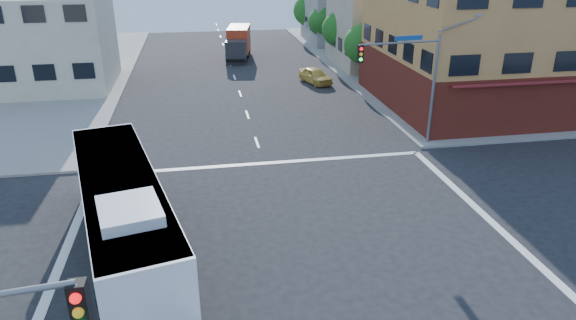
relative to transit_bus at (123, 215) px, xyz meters
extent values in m
plane|color=black|center=(6.82, -0.87, -1.92)|extent=(120.00, 120.00, 0.00)
cube|color=gray|center=(41.82, 34.13, -1.85)|extent=(50.00, 50.00, 0.15)
cube|color=#D38E4B|center=(26.82, 17.63, 5.08)|extent=(18.00, 15.00, 14.00)
cube|color=#5C1915|center=(26.82, 17.63, 0.08)|extent=(18.09, 15.08, 4.00)
cube|color=maroon|center=(26.82, 10.53, 1.68)|extent=(16.00, 1.60, 0.51)
cube|color=#BFAE92|center=(23.82, 33.13, 2.58)|extent=(12.00, 10.00, 9.00)
cube|color=gray|center=(23.82, 47.13, 3.08)|extent=(12.00, 10.00, 10.00)
cube|color=beige|center=(-10.18, 29.13, 2.08)|extent=(12.00, 10.00, 8.00)
cylinder|color=slate|center=(17.62, 9.93, 1.58)|extent=(0.18, 0.18, 7.00)
cylinder|color=slate|center=(15.12, 9.68, 4.68)|extent=(5.01, 0.62, 0.12)
cube|color=black|center=(12.62, 9.43, 4.18)|extent=(0.32, 0.30, 1.00)
sphere|color=#FF0C0C|center=(12.62, 9.26, 4.48)|extent=(0.20, 0.20, 0.20)
sphere|color=yellow|center=(12.62, 9.26, 4.18)|extent=(0.20, 0.20, 0.20)
sphere|color=#19FF33|center=(12.62, 9.26, 3.88)|extent=(0.20, 0.20, 0.20)
cube|color=#14448F|center=(15.62, 9.73, 4.93)|extent=(1.80, 0.22, 0.28)
cube|color=gray|center=(20.12, 10.18, 6.08)|extent=(0.50, 0.22, 0.14)
cube|color=black|center=(1.02, -11.17, 4.18)|extent=(0.32, 0.30, 1.00)
sphere|color=#FF0C0C|center=(1.02, -11.34, 4.48)|extent=(0.20, 0.20, 0.20)
sphere|color=yellow|center=(1.02, -11.34, 4.18)|extent=(0.20, 0.20, 0.20)
cylinder|color=#3C2715|center=(18.62, 27.13, -0.96)|extent=(0.28, 0.28, 1.92)
sphere|color=#1F5B1A|center=(18.62, 27.13, 1.44)|extent=(3.60, 3.60, 3.60)
sphere|color=#1F5B1A|center=(19.02, 26.83, 2.34)|extent=(2.52, 2.52, 2.52)
cylinder|color=#3C2715|center=(18.62, 35.13, -0.93)|extent=(0.28, 0.28, 1.99)
sphere|color=#1F5B1A|center=(18.62, 35.13, 1.59)|extent=(3.80, 3.80, 3.80)
sphere|color=#1F5B1A|center=(19.02, 34.83, 2.54)|extent=(2.66, 2.66, 2.66)
cylinder|color=#3C2715|center=(18.62, 43.13, -0.98)|extent=(0.28, 0.28, 1.89)
sphere|color=#1F5B1A|center=(18.62, 43.13, 1.33)|extent=(3.40, 3.40, 3.40)
sphere|color=#1F5B1A|center=(19.02, 42.83, 2.18)|extent=(2.38, 2.38, 2.38)
cylinder|color=#3C2715|center=(18.62, 51.13, -0.91)|extent=(0.28, 0.28, 2.03)
sphere|color=#1F5B1A|center=(18.62, 51.13, 1.71)|extent=(4.00, 4.00, 4.00)
sphere|color=#1F5B1A|center=(19.02, 50.83, 2.71)|extent=(2.80, 2.80, 2.80)
cube|color=black|center=(-0.01, 0.02, -1.32)|extent=(5.84, 13.59, 0.50)
cube|color=white|center=(-0.01, 0.02, 0.04)|extent=(5.82, 13.56, 3.15)
cube|color=black|center=(-0.01, 0.02, 0.23)|extent=(5.78, 13.19, 1.38)
cube|color=black|center=(-1.53, 6.41, 0.12)|extent=(2.54, 0.67, 1.49)
cube|color=#E5590C|center=(-1.54, 6.44, 1.23)|extent=(2.07, 0.54, 0.31)
cube|color=white|center=(-0.01, 0.02, 1.55)|extent=(5.70, 13.29, 0.13)
cube|color=white|center=(0.76, -3.20, 1.81)|extent=(2.48, 2.82, 0.40)
cube|color=#126B4E|center=(-1.26, -0.85, -0.76)|extent=(1.43, 5.92, 0.31)
cube|color=#126B4E|center=(1.51, -0.19, -0.76)|extent=(1.43, 5.92, 0.31)
cylinder|color=black|center=(-2.28, 3.85, -1.35)|extent=(0.59, 1.20, 1.15)
cylinder|color=#99999E|center=(-2.43, 3.81, -1.35)|extent=(0.18, 0.57, 0.57)
cylinder|color=black|center=(0.30, 4.46, -1.35)|extent=(0.59, 1.20, 1.15)
cylinder|color=#99999E|center=(0.45, 4.49, -1.35)|extent=(0.18, 0.57, 0.57)
cylinder|color=black|center=(-0.31, -4.41, -1.35)|extent=(0.59, 1.20, 1.15)
cylinder|color=#99999E|center=(-0.46, -4.45, -1.35)|extent=(0.18, 0.57, 0.57)
cylinder|color=black|center=(2.27, -3.80, -1.35)|extent=(0.59, 1.20, 1.15)
cylinder|color=#99999E|center=(2.42, -3.77, -1.35)|extent=(0.18, 0.57, 0.57)
cube|color=#26262B|center=(7.57, 36.38, -0.71)|extent=(2.48, 2.41, 2.44)
cube|color=black|center=(7.42, 35.50, -0.33)|extent=(1.95, 0.42, 0.94)
cube|color=#B63419|center=(8.20, 39.89, 0.05)|extent=(3.13, 5.57, 2.81)
cube|color=black|center=(8.00, 38.78, -1.41)|extent=(3.34, 7.75, 0.28)
cylinder|color=black|center=(6.64, 36.74, -1.46)|extent=(0.42, 0.97, 0.94)
cylinder|color=black|center=(8.58, 36.39, -1.46)|extent=(0.42, 0.97, 0.94)
cylinder|color=black|center=(7.11, 39.42, -1.46)|extent=(0.42, 0.97, 0.94)
cylinder|color=black|center=(9.05, 39.07, -1.46)|extent=(0.42, 0.97, 0.94)
cylinder|color=black|center=(7.52, 41.72, -1.46)|extent=(0.42, 0.97, 0.94)
cylinder|color=black|center=(9.46, 41.38, -1.46)|extent=(0.42, 0.97, 0.94)
imported|color=gold|center=(14.01, 26.53, -1.22)|extent=(2.81, 4.42, 1.40)
camera|label=1|loc=(3.31, -18.94, 10.00)|focal=32.00mm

